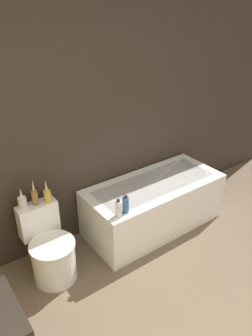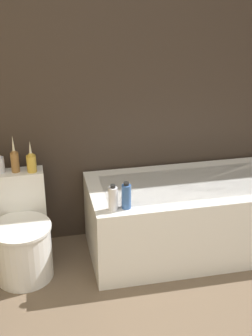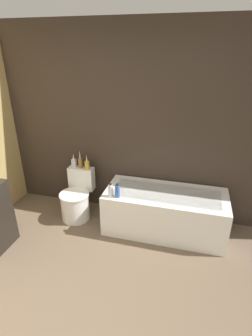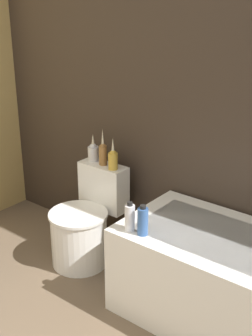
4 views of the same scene
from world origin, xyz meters
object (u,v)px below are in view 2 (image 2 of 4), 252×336
vase_silver (15,160)px  shampoo_bottle_short (126,196)px  bathtub (195,216)px  vase_bronze (31,161)px  toilet (22,238)px  shampoo_bottle_tall (113,198)px

vase_silver → shampoo_bottle_short: size_ratio=1.47×
bathtub → vase_bronze: vase_bronze is taller
vase_silver → shampoo_bottle_short: 0.83m
bathtub → vase_silver: (-1.26, 0.20, 0.48)m
bathtub → toilet: toilet is taller
toilet → bathtub: bearing=0.5°
shampoo_bottle_tall → shampoo_bottle_short: 0.09m
bathtub → shampoo_bottle_short: shampoo_bottle_short is taller
vase_bronze → shampoo_bottle_short: 0.73m
vase_silver → vase_bronze: vase_silver is taller
vase_silver → shampoo_bottle_tall: (0.60, -0.46, -0.12)m
shampoo_bottle_tall → bathtub: bearing=21.3°
shampoo_bottle_short → vase_bronze: bearing=143.3°
toilet → shampoo_bottle_short: bearing=-19.2°
vase_silver → shampoo_bottle_tall: bearing=-37.4°
vase_bronze → shampoo_bottle_tall: size_ratio=1.27×
bathtub → toilet: (-1.26, -0.01, -0.01)m
bathtub → shampoo_bottle_short: 0.72m
vase_silver → vase_bronze: bearing=-10.8°
shampoo_bottle_tall → shampoo_bottle_short: size_ratio=0.97×
vase_bronze → bathtub: bearing=-8.9°
vase_bronze → shampoo_bottle_short: vase_bronze is taller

